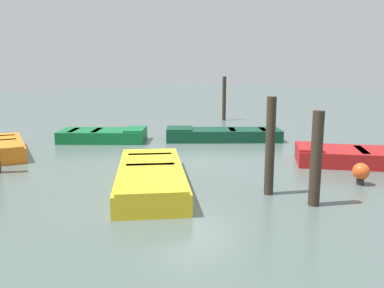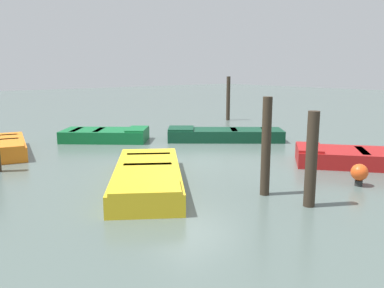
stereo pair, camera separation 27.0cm
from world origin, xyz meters
name	(u,v)px [view 2 (the right image)]	position (x,y,z in m)	size (l,w,h in m)	color
ground_plane	(192,156)	(0.00, 0.00, 0.00)	(80.00, 80.00, 0.00)	#4C5B56
rowboat_dark_green	(224,135)	(-2.44, -1.20, 0.22)	(3.79, 3.44, 0.46)	#0C3823
rowboat_red	(352,157)	(-2.54, 3.50, 0.22)	(2.93, 3.12, 0.46)	maroon
rowboat_orange	(0,147)	(4.21, -3.78, 0.22)	(2.03, 3.30, 0.46)	orange
rowboat_green	(106,135)	(0.79, -3.77, 0.22)	(3.08, 2.95, 0.46)	#0F602D
rowboat_yellow	(147,176)	(2.62, 1.68, 0.22)	(3.36, 4.05, 0.46)	gold
mooring_piling_near_right	(311,160)	(1.03, 4.64, 0.87)	(0.21, 0.21, 1.75)	#33281E
mooring_piling_mid_right	(266,147)	(1.14, 3.68, 0.98)	(0.19, 0.19, 1.95)	#33281E
mooring_piling_center	(228,98)	(-6.49, -5.15, 1.06)	(0.18, 0.18, 2.11)	#33281E
marker_buoy	(359,173)	(-0.89, 4.57, 0.29)	(0.36, 0.36, 0.48)	#262626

